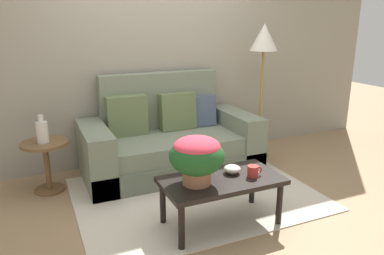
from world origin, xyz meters
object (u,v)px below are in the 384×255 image
(side_table, at_px, (46,157))
(table_vase, at_px, (42,131))
(coffee_mug, at_px, (253,171))
(snack_bowl, at_px, (232,169))
(couch, at_px, (169,143))
(floor_lamp, at_px, (264,47))
(potted_plant, at_px, (197,155))
(coffee_table, at_px, (221,184))

(side_table, relative_size, table_vase, 1.87)
(coffee_mug, relative_size, snack_bowl, 0.93)
(couch, height_order, table_vase, couch)
(floor_lamp, height_order, potted_plant, floor_lamp)
(coffee_table, distance_m, potted_plant, 0.37)
(couch, bearing_deg, side_table, -178.51)
(couch, distance_m, floor_lamp, 1.60)
(potted_plant, xyz_separation_m, table_vase, (-1.07, 1.26, -0.02))
(floor_lamp, relative_size, table_vase, 5.88)
(floor_lamp, bearing_deg, side_table, -179.42)
(coffee_mug, bearing_deg, coffee_table, 164.31)
(snack_bowl, bearing_deg, couch, 94.83)
(couch, height_order, floor_lamp, floor_lamp)
(side_table, xyz_separation_m, table_vase, (-0.01, -0.02, 0.27))
(coffee_mug, distance_m, table_vase, 2.05)
(side_table, xyz_separation_m, potted_plant, (1.06, -1.28, 0.30))
(couch, height_order, coffee_mug, couch)
(side_table, height_order, floor_lamp, floor_lamp)
(couch, distance_m, snack_bowl, 1.26)
(coffee_mug, xyz_separation_m, table_vase, (-1.55, 1.33, 0.17))
(coffee_table, bearing_deg, snack_bowl, 23.48)
(snack_bowl, bearing_deg, side_table, 139.47)
(couch, distance_m, side_table, 1.31)
(floor_lamp, bearing_deg, couch, 179.61)
(coffee_mug, height_order, snack_bowl, coffee_mug)
(couch, bearing_deg, snack_bowl, -85.17)
(floor_lamp, bearing_deg, potted_plant, -138.56)
(couch, height_order, side_table, couch)
(couch, xyz_separation_m, coffee_table, (-0.03, -1.30, 0.04))
(couch, relative_size, potted_plant, 4.46)
(couch, height_order, coffee_table, couch)
(coffee_table, bearing_deg, floor_lamp, 46.09)
(couch, bearing_deg, coffee_mug, -80.55)
(couch, xyz_separation_m, table_vase, (-1.32, -0.05, 0.31))
(side_table, bearing_deg, potted_plant, -50.39)
(coffee_table, distance_m, snack_bowl, 0.17)
(side_table, xyz_separation_m, snack_bowl, (1.42, -1.21, 0.10))
(table_vase, bearing_deg, coffee_mug, -40.51)
(coffee_table, xyz_separation_m, side_table, (-1.29, 1.27, -0.01))
(side_table, relative_size, floor_lamp, 0.32)
(floor_lamp, xyz_separation_m, coffee_mug, (-0.99, -1.37, -0.90))
(coffee_table, bearing_deg, coffee_mug, -15.69)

